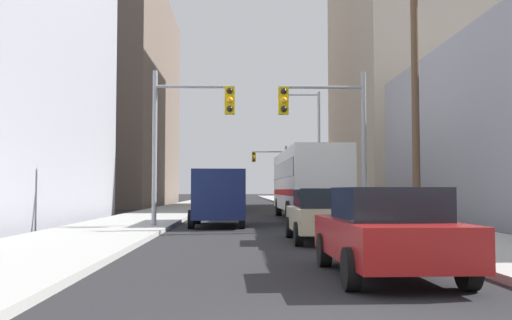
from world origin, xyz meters
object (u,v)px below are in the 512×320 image
(sedan_maroon, at_px, (228,201))
(sedan_beige, at_px, (324,215))
(traffic_signal_near_left, at_px, (189,123))
(sedan_red, at_px, (387,232))
(cargo_van_navy, at_px, (218,195))
(traffic_signal_near_right, at_px, (327,123))
(city_bus, at_px, (307,181))
(sedan_green, at_px, (229,199))
(traffic_signal_far_right, at_px, (271,165))

(sedan_maroon, bearing_deg, sedan_beige, -81.68)
(traffic_signal_near_left, bearing_deg, sedan_red, -69.73)
(cargo_van_navy, xyz_separation_m, sedan_beige, (3.28, -7.18, -0.52))
(traffic_signal_near_right, bearing_deg, sedan_beige, -99.94)
(city_bus, distance_m, sedan_red, 19.11)
(traffic_signal_near_right, bearing_deg, cargo_van_navy, 155.25)
(traffic_signal_near_right, bearing_deg, sedan_green, 100.13)
(sedan_green, bearing_deg, traffic_signal_near_left, -92.71)
(cargo_van_navy, bearing_deg, traffic_signal_far_right, 83.36)
(traffic_signal_far_right, bearing_deg, sedan_red, -90.85)
(sedan_beige, bearing_deg, traffic_signal_far_right, 88.90)
(traffic_signal_near_right, bearing_deg, traffic_signal_far_right, 90.16)
(sedan_red, xyz_separation_m, traffic_signal_near_right, (0.83, 11.95, 3.25))
(sedan_beige, bearing_deg, traffic_signal_near_left, 129.53)
(city_bus, distance_m, cargo_van_navy, 6.73)
(sedan_red, bearing_deg, city_bus, 87.31)
(cargo_van_navy, bearing_deg, sedan_beige, -65.44)
(city_bus, height_order, sedan_maroon, city_bus)
(sedan_red, distance_m, sedan_green, 35.31)
(city_bus, relative_size, cargo_van_navy, 2.18)
(sedan_red, xyz_separation_m, sedan_beige, (-0.09, 6.71, 0.00))
(sedan_beige, distance_m, sedan_maroon, 22.02)
(sedan_maroon, relative_size, traffic_signal_near_left, 0.70)
(sedan_green, distance_m, traffic_signal_far_right, 14.84)
(sedan_beige, distance_m, traffic_signal_near_left, 7.53)
(city_bus, height_order, sedan_red, city_bus)
(sedan_beige, height_order, traffic_signal_far_right, traffic_signal_far_right)
(cargo_van_navy, height_order, sedan_beige, cargo_van_navy)
(sedan_maroon, relative_size, traffic_signal_near_right, 0.70)
(traffic_signal_near_left, bearing_deg, sedan_beige, -50.47)
(sedan_red, height_order, sedan_green, same)
(sedan_red, bearing_deg, sedan_green, 95.38)
(sedan_green, height_order, traffic_signal_near_right, traffic_signal_near_right)
(city_bus, xyz_separation_m, traffic_signal_far_right, (-0.17, 30.00, 2.10))
(city_bus, height_order, traffic_signal_near_left, traffic_signal_near_left)
(sedan_beige, xyz_separation_m, sedan_green, (-3.23, 28.45, 0.00))
(traffic_signal_near_left, relative_size, traffic_signal_far_right, 1.00)
(city_bus, bearing_deg, traffic_signal_near_right, -90.51)
(sedan_beige, distance_m, sedan_green, 28.63)
(city_bus, xyz_separation_m, cargo_van_navy, (-4.26, -5.16, -0.64))
(traffic_signal_far_right, bearing_deg, cargo_van_navy, -96.64)
(sedan_maroon, xyz_separation_m, traffic_signal_near_right, (4.10, -16.54, 3.25))
(traffic_signal_far_right, bearing_deg, sedan_beige, -91.10)
(sedan_red, distance_m, sedan_maroon, 28.68)
(sedan_maroon, bearing_deg, traffic_signal_far_right, 78.99)
(sedan_maroon, bearing_deg, traffic_signal_near_right, -76.06)
(sedan_red, height_order, traffic_signal_near_left, traffic_signal_near_left)
(city_bus, height_order, sedan_beige, city_bus)
(traffic_signal_near_right, bearing_deg, sedan_red, -93.98)
(cargo_van_navy, xyz_separation_m, traffic_signal_near_right, (4.20, -1.94, 2.73))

